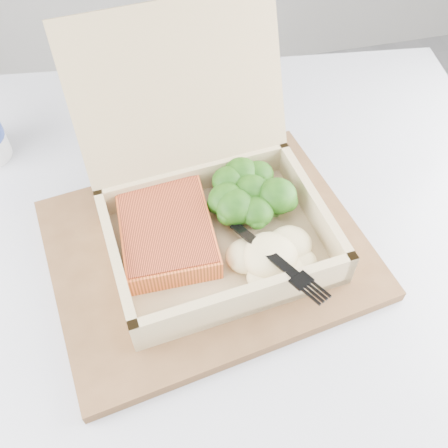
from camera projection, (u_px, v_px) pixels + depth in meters
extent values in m
cylinder|color=black|center=(200.00, 414.00, 0.85)|extent=(0.09, 0.09, 0.72)
cube|color=#A6A9B0|center=(188.00, 306.00, 0.55)|extent=(0.97, 0.97, 0.03)
cube|color=brown|center=(207.00, 248.00, 0.57)|extent=(0.38, 0.32, 0.01)
cube|color=#9F875F|center=(219.00, 245.00, 0.56)|extent=(0.25, 0.20, 0.01)
cube|color=tan|center=(117.00, 264.00, 0.52)|extent=(0.03, 0.18, 0.05)
cube|color=tan|center=(312.00, 209.00, 0.57)|extent=(0.03, 0.18, 0.05)
cube|color=tan|center=(247.00, 300.00, 0.49)|extent=(0.23, 0.03, 0.05)
cube|color=tan|center=(195.00, 181.00, 0.59)|extent=(0.23, 0.03, 0.05)
cube|color=#9F875F|center=(179.00, 90.00, 0.54)|extent=(0.24, 0.11, 0.17)
cube|color=orange|center=(167.00, 231.00, 0.55)|extent=(0.10, 0.13, 0.03)
ellipsoid|color=#F7E3A0|center=(270.00, 256.00, 0.52)|extent=(0.10, 0.08, 0.03)
cube|color=black|center=(233.00, 219.00, 0.54)|extent=(0.05, 0.09, 0.02)
cube|color=black|center=(278.00, 263.00, 0.50)|extent=(0.03, 0.05, 0.01)
cube|color=silver|center=(217.00, 147.00, 0.68)|extent=(0.14, 0.16, 0.00)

